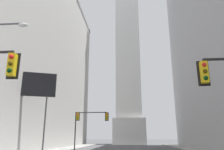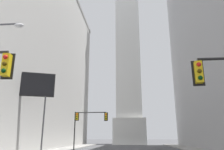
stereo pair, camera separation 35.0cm
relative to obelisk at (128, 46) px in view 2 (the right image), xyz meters
The scene contains 4 objects.
building_left 38.67m from the obelisk, 127.76° to the right, with size 21.03×59.09×35.27m.
obelisk is the anchor object (origin of this frame).
traffic_light_mid_left 38.43m from the obelisk, 102.92° to the right, with size 5.45×0.51×5.85m.
billboard_sign 46.23m from the obelisk, 106.11° to the right, with size 5.60×2.25×9.44m.
Camera 2 is at (0.71, -1.74, 1.98)m, focal length 35.00 mm.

